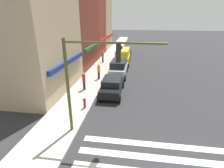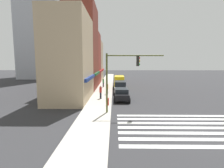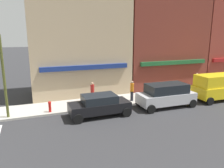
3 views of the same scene
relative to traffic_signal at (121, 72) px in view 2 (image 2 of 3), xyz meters
The scene contains 13 objects.
ground_plane 7.45m from the traffic_signal, 125.56° to the right, with size 200.00×200.00×0.00m, color #2D2D30.
sidewalk_left 5.93m from the traffic_signal, 146.21° to the left, with size 120.00×3.00×0.15m.
crosswalk_stripes 7.45m from the traffic_signal, 125.56° to the right, with size 6.63×10.80×0.01m.
storefront_row 19.42m from the traffic_signal, 19.44° to the left, with size 34.04×5.30×15.19m.
traffic_signal is the anchor object (origin of this frame).
sedan_black 7.03m from the traffic_signal, ahead, with size 4.40×2.02×1.59m.
suv_silver 12.35m from the traffic_signal, ahead, with size 4.74×2.12×1.94m.
van_yellow 18.01m from the traffic_signal, ahead, with size 5.03×2.22×2.34m.
sedan_blue 23.95m from the traffic_signal, ahead, with size 4.42×2.02×1.59m.
pedestrian_green_top 18.34m from the traffic_signal, ahead, with size 0.32×0.32×1.77m.
pedestrian_red_jacket 7.58m from the traffic_signal, 20.63° to the left, with size 0.32×0.32×1.77m.
pedestrian_orange_vest 10.45m from the traffic_signal, ahead, with size 0.32×0.32×1.77m.
fire_hydrant 4.69m from the traffic_signal, 24.83° to the left, with size 0.24×0.24×0.84m.
Camera 2 is at (-13.04, 5.68, 5.03)m, focal length 28.00 mm.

